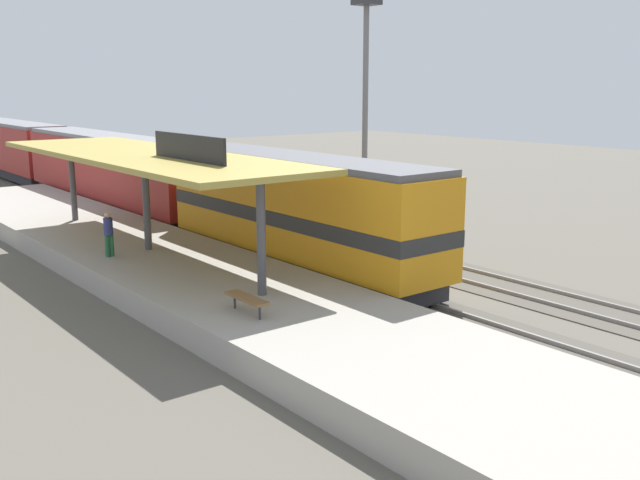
{
  "coord_description": "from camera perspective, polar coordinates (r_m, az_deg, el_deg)",
  "views": [
    {
      "loc": [
        -16.55,
        -25.93,
        7.29
      ],
      "look_at": [
        -1.38,
        -6.83,
        2.0
      ],
      "focal_mm": 40.53,
      "sensor_mm": 36.0,
      "label": 1
    }
  ],
  "objects": [
    {
      "name": "passenger_carriage_rear",
      "position": [
        63.5,
        -23.39,
        6.75
      ],
      "size": [
        2.9,
        20.0,
        4.24
      ],
      "color": "#28282D",
      "rests_on": "track_near"
    },
    {
      "name": "ground_plane",
      "position": [
        32.7,
        -2.8,
        -0.66
      ],
      "size": [
        120.0,
        120.0,
        0.0
      ],
      "primitive_type": "plane",
      "color": "#5B564C"
    },
    {
      "name": "station_canopy",
      "position": [
        28.6,
        -13.65,
        6.36
      ],
      "size": [
        5.2,
        18.0,
        4.7
      ],
      "color": "#47474C",
      "rests_on": "platform"
    },
    {
      "name": "track_near",
      "position": [
        31.61,
        -5.74,
        -1.1
      ],
      "size": [
        3.2,
        110.0,
        0.16
      ],
      "color": "#4E4941",
      "rests_on": "ground"
    },
    {
      "name": "track_far",
      "position": [
        34.24,
        0.74,
        -0.0
      ],
      "size": [
        3.2,
        110.0,
        0.16
      ],
      "color": "#4E4941",
      "rests_on": "ground"
    },
    {
      "name": "light_mast",
      "position": [
        36.42,
        3.64,
        13.96
      ],
      "size": [
        1.1,
        1.1,
        11.7
      ],
      "color": "slate",
      "rests_on": "ground"
    },
    {
      "name": "freight_car",
      "position": [
        40.21,
        -6.36,
        4.56
      ],
      "size": [
        2.8,
        12.0,
        3.54
      ],
      "color": "#28282D",
      "rests_on": "track_far"
    },
    {
      "name": "passenger_carriage_front",
      "position": [
        43.85,
        -16.09,
        5.24
      ],
      "size": [
        2.9,
        20.0,
        4.24
      ],
      "color": "#28282D",
      "rests_on": "track_near"
    },
    {
      "name": "platform",
      "position": [
        29.36,
        -13.33,
        -1.57
      ],
      "size": [
        6.0,
        44.0,
        0.9
      ],
      "primitive_type": "cube",
      "color": "#9E998E",
      "rests_on": "ground"
    },
    {
      "name": "person_waiting",
      "position": [
        28.2,
        -16.36,
        0.62
      ],
      "size": [
        0.34,
        0.34,
        1.71
      ],
      "color": "#23603D",
      "rests_on": "platform"
    },
    {
      "name": "locomotive",
      "position": [
        28.2,
        -1.85,
        2.27
      ],
      "size": [
        2.93,
        14.43,
        4.44
      ],
      "color": "#28282D",
      "rests_on": "track_near"
    },
    {
      "name": "platform_bench",
      "position": [
        20.56,
        -5.8,
        -4.64
      ],
      "size": [
        0.44,
        1.7,
        0.5
      ],
      "color": "#333338",
      "rests_on": "platform"
    }
  ]
}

